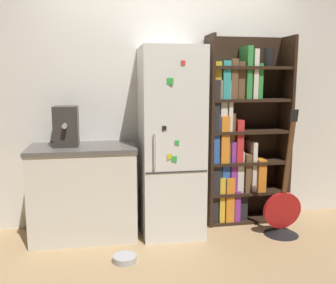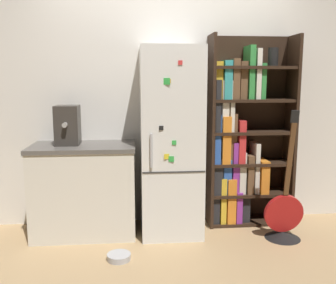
{
  "view_description": "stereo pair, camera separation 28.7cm",
  "coord_description": "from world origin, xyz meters",
  "px_view_note": "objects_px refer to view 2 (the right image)",
  "views": [
    {
      "loc": [
        -0.64,
        -3.35,
        1.47
      ],
      "look_at": [
        -0.02,
        0.15,
        0.89
      ],
      "focal_mm": 40.0,
      "sensor_mm": 36.0,
      "label": 1
    },
    {
      "loc": [
        -0.35,
        -3.38,
        1.47
      ],
      "look_at": [
        -0.02,
        0.15,
        0.89
      ],
      "focal_mm": 40.0,
      "sensor_mm": 36.0,
      "label": 2
    }
  ],
  "objects_px": {
    "bookshelf": "(240,140)",
    "espresso_machine": "(68,125)",
    "refrigerator": "(171,142)",
    "pet_bowl": "(119,256)",
    "guitar": "(283,221)"
  },
  "relations": [
    {
      "from": "guitar",
      "to": "pet_bowl",
      "type": "height_order",
      "value": "guitar"
    },
    {
      "from": "refrigerator",
      "to": "espresso_machine",
      "type": "relative_size",
      "value": 4.82
    },
    {
      "from": "refrigerator",
      "to": "bookshelf",
      "type": "relative_size",
      "value": 0.93
    },
    {
      "from": "refrigerator",
      "to": "guitar",
      "type": "bearing_deg",
      "value": -15.81
    },
    {
      "from": "refrigerator",
      "to": "espresso_machine",
      "type": "bearing_deg",
      "value": 177.25
    },
    {
      "from": "refrigerator",
      "to": "bookshelf",
      "type": "bearing_deg",
      "value": 12.92
    },
    {
      "from": "espresso_machine",
      "to": "pet_bowl",
      "type": "distance_m",
      "value": 1.3
    },
    {
      "from": "bookshelf",
      "to": "espresso_machine",
      "type": "distance_m",
      "value": 1.72
    },
    {
      "from": "pet_bowl",
      "to": "refrigerator",
      "type": "bearing_deg",
      "value": 49.86
    },
    {
      "from": "bookshelf",
      "to": "espresso_machine",
      "type": "relative_size",
      "value": 5.18
    },
    {
      "from": "refrigerator",
      "to": "pet_bowl",
      "type": "distance_m",
      "value": 1.15
    },
    {
      "from": "refrigerator",
      "to": "bookshelf",
      "type": "height_order",
      "value": "bookshelf"
    },
    {
      "from": "espresso_machine",
      "to": "pet_bowl",
      "type": "bearing_deg",
      "value": -52.58
    },
    {
      "from": "espresso_machine",
      "to": "refrigerator",
      "type": "bearing_deg",
      "value": -2.75
    },
    {
      "from": "refrigerator",
      "to": "espresso_machine",
      "type": "height_order",
      "value": "refrigerator"
    }
  ]
}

